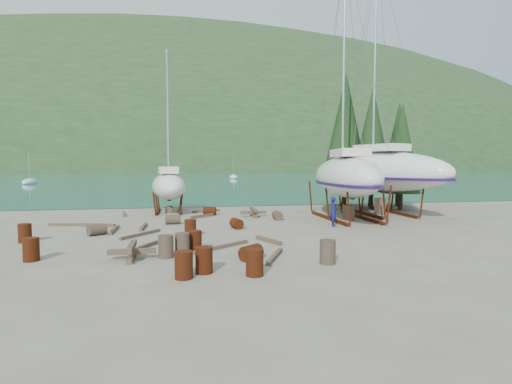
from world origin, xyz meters
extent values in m
plane|color=#6A6254|center=(0.00, 0.00, 0.00)|extent=(600.00, 600.00, 0.00)
plane|color=#197480|center=(0.00, 315.00, 0.01)|extent=(700.00, 700.00, 0.00)
ellipsoid|color=#21381C|center=(0.00, 320.00, 0.00)|extent=(800.00, 360.00, 110.00)
cube|color=beige|center=(-60.00, 190.00, 2.00)|extent=(6.00, 5.00, 4.00)
cube|color=#A54C2D|center=(-60.00, 190.00, 4.80)|extent=(6.60, 5.60, 1.60)
cube|color=beige|center=(-20.00, 190.00, 2.00)|extent=(6.00, 5.00, 4.00)
cube|color=#A54C2D|center=(-20.00, 190.00, 4.80)|extent=(6.60, 5.60, 1.60)
cube|color=beige|center=(30.00, 190.00, 2.00)|extent=(6.00, 5.00, 4.00)
cube|color=#A54C2D|center=(30.00, 190.00, 4.80)|extent=(6.60, 5.60, 1.60)
cylinder|color=black|center=(12.50, 12.00, 0.80)|extent=(0.36, 0.36, 1.60)
cone|color=black|center=(12.50, 12.00, 5.80)|extent=(3.60, 3.60, 8.40)
cylinder|color=black|center=(14.00, 10.00, 0.68)|extent=(0.36, 0.36, 1.36)
cone|color=black|center=(14.00, 10.00, 4.93)|extent=(3.06, 3.06, 7.14)
cylinder|color=black|center=(11.00, 14.00, 0.92)|extent=(0.36, 0.36, 1.84)
cone|color=black|center=(11.00, 14.00, 6.67)|extent=(4.14, 4.14, 9.66)
cylinder|color=black|center=(15.50, 13.00, 0.72)|extent=(0.36, 0.36, 1.44)
cone|color=black|center=(15.50, 13.00, 5.22)|extent=(3.24, 3.24, 7.56)
ellipsoid|color=silver|center=(-30.00, 60.00, 0.38)|extent=(2.00, 5.00, 1.40)
cylinder|color=silver|center=(-30.00, 60.00, 3.23)|extent=(0.08, 0.08, 5.00)
ellipsoid|color=silver|center=(10.00, 80.00, 0.38)|extent=(2.00, 5.00, 1.40)
cylinder|color=silver|center=(10.00, 80.00, 3.23)|extent=(0.08, 0.08, 5.00)
ellipsoid|color=silver|center=(-8.00, 110.00, 0.38)|extent=(2.00, 5.00, 1.40)
cylinder|color=silver|center=(-8.00, 110.00, 3.23)|extent=(0.08, 0.08, 5.00)
ellipsoid|color=silver|center=(7.53, 5.84, 2.80)|extent=(4.87, 11.55, 2.61)
cube|color=#210E49|center=(7.53, 5.28, 1.94)|extent=(0.54, 2.03, 1.00)
cube|color=silver|center=(7.53, 5.28, 4.35)|extent=(2.27, 3.58, 0.50)
cylinder|color=silver|center=(7.53, 6.40, 10.92)|extent=(0.14, 0.14, 13.43)
cube|color=#541D0E|center=(6.38, 5.84, 0.10)|extent=(0.18, 6.15, 0.20)
cube|color=#541D0E|center=(8.67, 5.84, 0.10)|extent=(0.18, 6.15, 0.20)
cube|color=brown|center=(7.53, 5.28, 0.50)|extent=(0.50, 0.80, 0.99)
ellipsoid|color=silver|center=(11.06, 8.38, 3.10)|extent=(7.72, 12.63, 2.88)
cube|color=#210E49|center=(11.06, 7.77, 2.11)|extent=(1.03, 2.13, 1.00)
cube|color=silver|center=(11.06, 7.77, 4.79)|extent=(3.14, 4.11, 0.50)
cylinder|color=silver|center=(11.06, 8.99, 11.95)|extent=(0.14, 0.14, 14.62)
cube|color=#541D0E|center=(9.82, 8.38, 0.10)|extent=(0.18, 6.70, 0.20)
cube|color=#541D0E|center=(12.30, 8.38, 0.10)|extent=(0.18, 6.70, 0.20)
cube|color=brown|center=(11.06, 7.77, 0.58)|extent=(0.50, 0.80, 1.16)
ellipsoid|color=silver|center=(-4.02, 12.11, 1.97)|extent=(3.27, 7.87, 1.97)
cube|color=#210E49|center=(-4.02, 11.72, 1.43)|extent=(0.41, 1.40, 1.00)
cube|color=silver|center=(-4.02, 11.72, 3.20)|extent=(1.58, 2.43, 0.50)
cylinder|color=silver|center=(-4.02, 12.49, 7.64)|extent=(0.14, 0.14, 9.17)
cube|color=#541D0E|center=(-4.86, 12.11, 0.10)|extent=(0.18, 4.20, 0.20)
cube|color=#541D0E|center=(-3.17, 12.11, 0.10)|extent=(0.18, 4.20, 0.20)
cube|color=brown|center=(-4.02, 11.72, 0.24)|extent=(0.50, 0.80, 0.48)
imported|color=#141558|center=(5.61, 3.06, 0.88)|extent=(0.54, 0.71, 1.76)
cylinder|color=#541D0E|center=(-8.70, -2.69, 0.44)|extent=(0.58, 0.58, 0.88)
cylinder|color=#541D0E|center=(-2.42, -5.58, 0.44)|extent=(0.58, 0.58, 0.88)
cylinder|color=#541D0E|center=(-1.11, 9.61, 0.29)|extent=(1.00, 0.79, 0.58)
cylinder|color=#2D2823|center=(-3.11, -2.68, 0.44)|extent=(0.58, 0.58, 0.88)
cylinder|color=#541D0E|center=(-0.06, 3.38, 0.29)|extent=(0.74, 0.98, 0.58)
cylinder|color=#541D0E|center=(-0.82, -6.22, 0.44)|extent=(0.58, 0.58, 0.88)
cylinder|color=#541D0E|center=(-10.28, 1.23, 0.44)|extent=(0.58, 0.58, 0.88)
cylinder|color=#2D2823|center=(-3.62, 5.72, 0.29)|extent=(0.90, 0.62, 0.58)
cylinder|color=#541D0E|center=(-2.60, -2.18, 0.44)|extent=(0.58, 0.58, 0.88)
cylinder|color=#2D2823|center=(3.07, 6.43, 0.29)|extent=(0.58, 0.88, 0.58)
cylinder|color=#541D0E|center=(-0.56, -4.09, 0.29)|extent=(1.04, 1.03, 0.58)
cylinder|color=#541D0E|center=(-3.09, -6.11, 0.44)|extent=(0.58, 0.58, 0.88)
cylinder|color=#541D0E|center=(-2.69, 1.23, 0.44)|extent=(0.58, 0.58, 0.88)
cylinder|color=#2D2823|center=(-7.38, 2.60, 0.29)|extent=(1.05, 0.96, 0.58)
cylinder|color=#2D2823|center=(-3.74, -3.07, 0.44)|extent=(0.58, 0.58, 0.88)
cylinder|color=#2D2823|center=(2.09, -5.17, 0.44)|extent=(0.58, 0.58, 0.88)
cube|color=brown|center=(-7.13, 10.84, 0.07)|extent=(0.49, 2.37, 0.14)
cube|color=brown|center=(-7.86, 5.51, 0.09)|extent=(1.97, 0.86, 0.19)
cube|color=brown|center=(-1.43, -1.79, 0.07)|extent=(2.60, 2.09, 0.15)
cube|color=brown|center=(-5.25, 4.47, 0.09)|extent=(0.26, 2.25, 0.17)
cube|color=brown|center=(0.40, -3.96, 0.08)|extent=(1.19, 2.28, 0.16)
cube|color=brown|center=(-1.72, 8.45, 0.10)|extent=(1.68, 1.44, 0.19)
cube|color=brown|center=(0.85, -0.81, 0.09)|extent=(0.91, 1.83, 0.17)
cube|color=brown|center=(-1.22, 11.51, 0.08)|extent=(2.16, 1.09, 0.15)
cube|color=brown|center=(-3.72, 7.31, 0.08)|extent=(0.32, 2.68, 0.16)
cube|color=brown|center=(-5.16, 2.03, 0.08)|extent=(1.83, 2.38, 0.15)
cube|color=brown|center=(-4.77, -1.26, 0.08)|extent=(1.16, 2.08, 0.17)
cube|color=brown|center=(-9.30, 6.12, 0.07)|extent=(3.11, 0.78, 0.15)
cube|color=brown|center=(-6.72, 3.77, 0.08)|extent=(0.18, 2.62, 0.16)
cube|color=brown|center=(-5.02, -3.09, 0.10)|extent=(0.20, 1.80, 0.20)
cube|color=brown|center=(-5.02, -3.09, 0.30)|extent=(1.80, 0.20, 0.20)
cube|color=brown|center=(-5.02, -3.09, 0.50)|extent=(0.20, 1.80, 0.20)
cube|color=brown|center=(1.80, 8.19, 0.10)|extent=(0.20, 1.80, 0.20)
cube|color=brown|center=(1.80, 8.19, 0.30)|extent=(1.80, 0.20, 0.20)
cube|color=brown|center=(1.80, 8.19, 0.50)|extent=(0.20, 1.80, 0.20)
camera|label=1|loc=(-3.18, -18.78, 3.64)|focal=28.00mm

